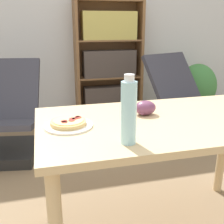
{
  "coord_description": "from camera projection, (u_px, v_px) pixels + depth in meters",
  "views": [
    {
      "loc": [
        -0.51,
        -1.21,
        1.22
      ],
      "look_at": [
        -0.17,
        0.08,
        0.79
      ],
      "focal_mm": 45.0,
      "sensor_mm": 36.0,
      "label": 1
    }
  ],
  "objects": [
    {
      "name": "grape_bunch",
      "position": [
        145.0,
        108.0,
        1.54
      ],
      "size": [
        0.12,
        0.09,
        0.08
      ],
      "color": "#6B3856",
      "rests_on": "dining_table"
    },
    {
      "name": "dining_table",
      "position": [
        165.0,
        136.0,
        1.51
      ],
      "size": [
        1.34,
        0.75,
        0.73
      ],
      "color": "#D1B27F",
      "rests_on": "ground_plane"
    },
    {
      "name": "potted_plant_floor",
      "position": [
        197.0,
        88.0,
        3.81
      ],
      "size": [
        0.54,
        0.46,
        0.69
      ],
      "color": "#BCB2A3",
      "rests_on": "ground_plane"
    },
    {
      "name": "drink_bottle",
      "position": [
        129.0,
        112.0,
        1.15
      ],
      "size": [
        0.07,
        0.07,
        0.29
      ],
      "color": "#A3DBEA",
      "rests_on": "dining_table"
    },
    {
      "name": "lounge_chair_far",
      "position": [
        182.0,
        110.0,
        3.1
      ],
      "size": [
        0.8,
        0.92,
        0.88
      ],
      "rotation": [
        0.0,
        0.0,
        0.35
      ],
      "color": "black",
      "rests_on": "ground_plane"
    },
    {
      "name": "wall_back",
      "position": [
        76.0,
        15.0,
        3.63
      ],
      "size": [
        8.0,
        0.05,
        2.6
      ],
      "color": "silver",
      "rests_on": "ground_plane"
    },
    {
      "name": "pizza_on_plate",
      "position": [
        68.0,
        124.0,
        1.37
      ],
      "size": [
        0.24,
        0.24,
        0.04
      ],
      "color": "white",
      "rests_on": "dining_table"
    },
    {
      "name": "lounge_chair_near",
      "position": [
        6.0,
        127.0,
        2.62
      ],
      "size": [
        0.71,
        0.85,
        0.88
      ],
      "rotation": [
        0.0,
        0.0,
        -0.17
      ],
      "color": "black",
      "rests_on": "ground_plane"
    },
    {
      "name": "bookshelf",
      "position": [
        109.0,
        62.0,
        3.75
      ],
      "size": [
        0.9,
        0.28,
        1.5
      ],
      "color": "brown",
      "rests_on": "ground_plane"
    }
  ]
}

